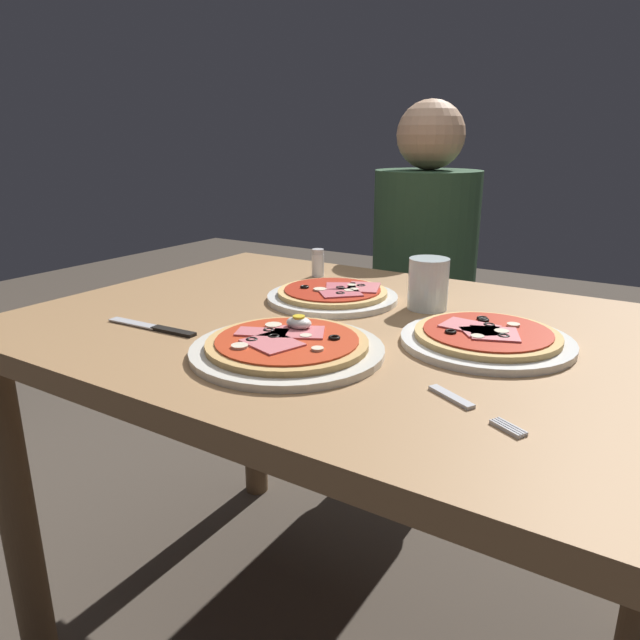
% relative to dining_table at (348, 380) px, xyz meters
% --- Properties ---
extents(dining_table, '(1.20, 0.87, 0.75)m').
position_rel_dining_table_xyz_m(dining_table, '(0.00, 0.00, 0.00)').
color(dining_table, '#9E754C').
rests_on(dining_table, ground).
extents(pizza_foreground, '(0.30, 0.30, 0.05)m').
position_rel_dining_table_xyz_m(pizza_foreground, '(-0.00, -0.19, 0.13)').
color(pizza_foreground, silver).
rests_on(pizza_foreground, dining_table).
extents(pizza_across_left, '(0.28, 0.28, 0.03)m').
position_rel_dining_table_xyz_m(pizza_across_left, '(0.25, 0.02, 0.13)').
color(pizza_across_left, white).
rests_on(pizza_across_left, dining_table).
extents(pizza_across_right, '(0.27, 0.27, 0.03)m').
position_rel_dining_table_xyz_m(pizza_across_right, '(-0.10, 0.12, 0.13)').
color(pizza_across_right, white).
rests_on(pizza_across_right, dining_table).
extents(water_glass_near, '(0.08, 0.08, 0.10)m').
position_rel_dining_table_xyz_m(water_glass_near, '(0.08, 0.16, 0.16)').
color(water_glass_near, silver).
rests_on(water_glass_near, dining_table).
extents(fork, '(0.15, 0.09, 0.00)m').
position_rel_dining_table_xyz_m(fork, '(0.30, -0.23, 0.12)').
color(fork, silver).
rests_on(fork, dining_table).
extents(knife, '(0.20, 0.03, 0.01)m').
position_rel_dining_table_xyz_m(knife, '(-0.26, -0.22, 0.12)').
color(knife, silver).
rests_on(knife, dining_table).
extents(salt_shaker, '(0.03, 0.03, 0.07)m').
position_rel_dining_table_xyz_m(salt_shaker, '(-0.25, 0.29, 0.15)').
color(salt_shaker, white).
rests_on(salt_shaker, dining_table).
extents(diner_person, '(0.32, 0.32, 1.18)m').
position_rel_dining_table_xyz_m(diner_person, '(-0.19, 0.80, -0.07)').
color(diner_person, black).
rests_on(diner_person, ground).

